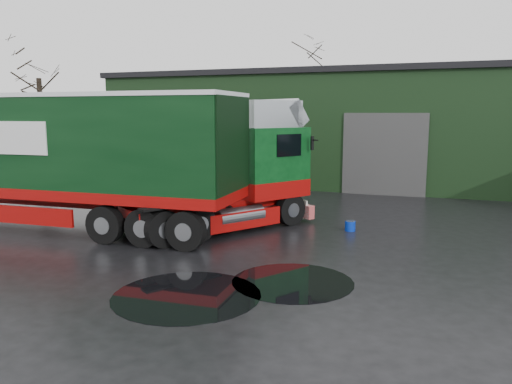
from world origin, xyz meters
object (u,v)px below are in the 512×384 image
wash_bucket (350,226)px  tree_left (41,109)px  hero_tractor (213,165)px  trailer_left (33,161)px  tree_back_a (306,104)px  warehouse (395,127)px

wash_bucket → tree_left: size_ratio=0.04×
hero_tractor → trailer_left: bearing=-130.4°
tree_back_a → warehouse: bearing=-51.3°
warehouse → wash_bucket: (-0.28, -14.17, -2.99)m
tree_left → tree_back_a: 21.10m
tree_back_a → tree_left: bearing=-121.4°
tree_left → tree_back_a: (11.00, 18.00, 0.50)m
warehouse → wash_bucket: size_ratio=91.13×
trailer_left → warehouse: bearing=-34.3°
wash_bucket → tree_back_a: (-7.72, 24.17, 4.58)m
warehouse → tree_left: (-19.00, -8.00, 1.09)m
trailer_left → wash_bucket: size_ratio=42.25×
hero_tractor → tree_left: size_ratio=0.85×
warehouse → trailer_left: (-10.82, -17.31, -0.82)m
tree_left → warehouse: bearing=22.8°
trailer_left → hero_tractor: bearing=-75.5°
wash_bucket → tree_back_a: bearing=107.7°
wash_bucket → tree_left: 20.13m
hero_tractor → wash_bucket: hero_tractor is taller
hero_tractor → tree_left: (-14.20, 7.50, 2.01)m
warehouse → tree_left: 20.64m
warehouse → wash_bucket: bearing=-91.1°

